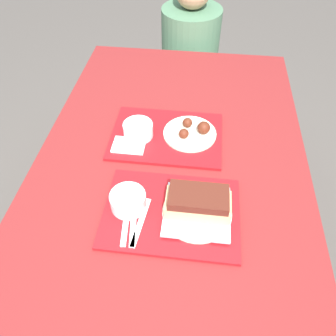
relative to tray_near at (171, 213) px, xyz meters
name	(u,v)px	position (x,y,z in m)	size (l,w,h in m)	color
ground_plane	(169,272)	(-0.03, 0.16, -0.77)	(12.00, 12.00, 0.00)	#4C4742
picnic_table	(169,191)	(-0.03, 0.16, -0.10)	(0.95, 1.66, 0.76)	maroon
picnic_bench_far	(188,93)	(-0.03, 1.21, -0.41)	(0.90, 0.28, 0.42)	maroon
tray_near	(171,213)	(0.00, 0.00, 0.00)	(0.41, 0.29, 0.01)	#B21419
tray_far	(167,136)	(-0.06, 0.34, 0.00)	(0.41, 0.29, 0.01)	#B21419
bowl_coleslaw_near	(128,200)	(-0.13, 0.01, 0.04)	(0.11, 0.11, 0.05)	white
brisket_sandwich_plate	(198,206)	(0.08, 0.00, 0.04)	(0.21, 0.21, 0.09)	beige
plastic_fork_near	(133,221)	(-0.11, -0.05, 0.01)	(0.04, 0.17, 0.00)	white
plastic_knife_near	(141,222)	(-0.08, -0.05, 0.01)	(0.04, 0.17, 0.00)	white
plastic_spoon_near	(126,221)	(-0.13, -0.05, 0.01)	(0.03, 0.17, 0.00)	white
condiment_packet	(175,194)	(0.00, 0.07, 0.01)	(0.04, 0.03, 0.01)	#3F3F47
bowl_coleslaw_far	(138,129)	(-0.16, 0.32, 0.04)	(0.11, 0.11, 0.05)	white
wings_plate_far	(192,131)	(0.04, 0.35, 0.02)	(0.20, 0.20, 0.06)	beige
napkin_far	(129,145)	(-0.18, 0.26, 0.01)	(0.12, 0.08, 0.01)	white
person_seated_across	(191,44)	(-0.02, 1.21, -0.08)	(0.32, 0.32, 0.65)	#477051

